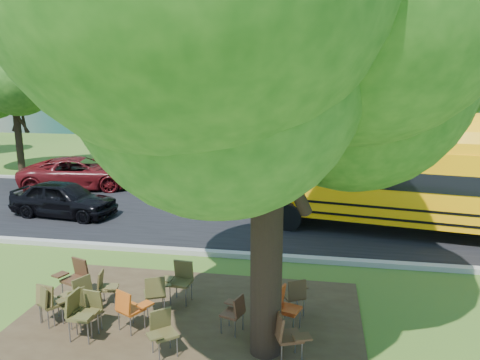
% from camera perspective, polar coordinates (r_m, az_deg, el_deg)
% --- Properties ---
extents(ground, '(160.00, 160.00, 0.00)m').
position_cam_1_polar(ground, '(10.84, -10.69, -14.63)').
color(ground, '#37581B').
rests_on(ground, ground).
extents(dirt_patch, '(7.00, 4.50, 0.03)m').
position_cam_1_polar(dirt_patch, '(10.13, -6.17, -16.45)').
color(dirt_patch, '#382819').
rests_on(dirt_patch, ground).
extents(asphalt_road, '(80.00, 8.00, 0.04)m').
position_cam_1_polar(asphalt_road, '(17.09, -2.56, -4.05)').
color(asphalt_road, black).
rests_on(asphalt_road, ground).
extents(kerb_near, '(80.00, 0.25, 0.14)m').
position_cam_1_polar(kerb_near, '(13.41, -6.23, -8.67)').
color(kerb_near, gray).
rests_on(kerb_near, ground).
extents(kerb_far, '(80.00, 0.25, 0.14)m').
position_cam_1_polar(kerb_far, '(20.97, -0.19, -0.75)').
color(kerb_far, gray).
rests_on(kerb_far, ground).
extents(building_main, '(38.00, 16.00, 22.00)m').
position_cam_1_polar(building_main, '(46.84, -4.88, 20.05)').
color(building_main, '#63635E').
rests_on(building_main, ground).
extents(bg_tree_0, '(5.20, 5.20, 7.18)m').
position_cam_1_polar(bg_tree_0, '(26.92, -25.94, 10.64)').
color(bg_tree_0, black).
rests_on(bg_tree_0, ground).
extents(bg_tree_2, '(4.80, 4.80, 6.62)m').
position_cam_1_polar(bg_tree_2, '(26.41, -9.25, 10.93)').
color(bg_tree_2, black).
rests_on(bg_tree_2, ground).
extents(bg_tree_3, '(5.60, 5.60, 7.84)m').
position_cam_1_polar(bg_tree_3, '(23.42, 21.26, 12.06)').
color(bg_tree_3, black).
rests_on(bg_tree_3, ground).
extents(main_tree, '(7.05, 7.05, 9.41)m').
position_cam_1_polar(main_tree, '(7.68, 3.63, 19.67)').
color(main_tree, black).
rests_on(main_tree, ground).
extents(school_bus, '(11.54, 4.20, 2.77)m').
position_cam_1_polar(school_bus, '(15.74, 25.49, -0.81)').
color(school_bus, '#FFA608').
rests_on(school_bus, ground).
extents(chair_0, '(0.65, 0.52, 0.88)m').
position_cam_1_polar(chair_0, '(10.39, -22.04, -13.27)').
color(chair_0, brown).
rests_on(chair_0, ground).
extents(chair_1, '(0.74, 0.58, 0.86)m').
position_cam_1_polar(chair_1, '(10.34, -22.15, -13.50)').
color(chair_1, '#453C1D').
rests_on(chair_1, ground).
extents(chair_2, '(0.55, 0.70, 0.83)m').
position_cam_1_polar(chair_2, '(10.17, -19.40, -13.86)').
color(chair_2, brown).
rests_on(chair_2, ground).
extents(chair_3, '(0.60, 0.49, 0.84)m').
position_cam_1_polar(chair_3, '(9.85, -17.98, -14.60)').
color(chair_3, '#4A4520').
rests_on(chair_3, ground).
extents(chair_4, '(0.74, 0.58, 0.89)m').
position_cam_1_polar(chair_4, '(9.62, -13.30, -14.79)').
color(chair_4, '#AC4912').
rests_on(chair_4, ground).
extents(chair_5, '(0.58, 0.73, 0.86)m').
position_cam_1_polar(chair_5, '(8.82, -9.51, -17.46)').
color(chair_5, '#47401F').
rests_on(chair_5, ground).
extents(chair_6, '(0.49, 0.63, 0.80)m').
position_cam_1_polar(chair_6, '(9.38, -0.64, -15.56)').
color(chair_6, '#4C2B1B').
rests_on(chair_6, ground).
extents(chair_7, '(0.71, 0.63, 0.93)m').
position_cam_1_polar(chair_7, '(8.54, 5.69, -18.06)').
color(chair_7, '#4A2C1A').
rests_on(chair_7, ground).
extents(chair_8, '(0.61, 0.77, 0.94)m').
position_cam_1_polar(chair_8, '(10.42, -18.95, -12.76)').
color(chair_8, '#4F4722').
rests_on(chair_8, ground).
extents(chair_9, '(0.75, 0.59, 0.94)m').
position_cam_1_polar(chair_9, '(11.24, -19.47, -10.85)').
color(chair_9, '#412717').
rests_on(chair_9, ground).
extents(chair_10, '(0.55, 0.54, 0.79)m').
position_cam_1_polar(chair_10, '(10.78, -16.03, -12.18)').
color(chair_10, brown).
rests_on(chair_10, ground).
extents(chair_11, '(0.61, 0.71, 0.89)m').
position_cam_1_polar(chair_11, '(10.15, -10.19, -13.11)').
color(chair_11, '#47431E').
rests_on(chair_11, ground).
extents(chair_12, '(0.55, 0.71, 0.90)m').
position_cam_1_polar(chair_12, '(9.45, 5.57, -14.95)').
color(chair_12, '#AC3A12').
rests_on(chair_12, ground).
extents(chair_13, '(0.57, 0.68, 0.85)m').
position_cam_1_polar(chair_13, '(10.03, 6.81, -13.49)').
color(chair_13, '#402A16').
rests_on(chair_13, ground).
extents(chair_14, '(0.64, 0.55, 0.93)m').
position_cam_1_polar(chair_14, '(10.59, -7.29, -11.72)').
color(chair_14, '#4C4421').
rests_on(chair_14, ground).
extents(chair_15, '(0.57, 0.64, 0.97)m').
position_cam_1_polar(chair_15, '(9.61, -19.02, -14.88)').
color(chair_15, '#49441F').
rests_on(chair_15, ground).
extents(black_car, '(3.95, 1.94, 1.29)m').
position_cam_1_polar(black_car, '(17.75, -20.70, -2.14)').
color(black_car, black).
rests_on(black_car, ground).
extents(bg_car_red, '(5.46, 3.52, 1.40)m').
position_cam_1_polar(bg_car_red, '(21.86, -18.89, 0.81)').
color(bg_car_red, '#530E11').
rests_on(bg_car_red, ground).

